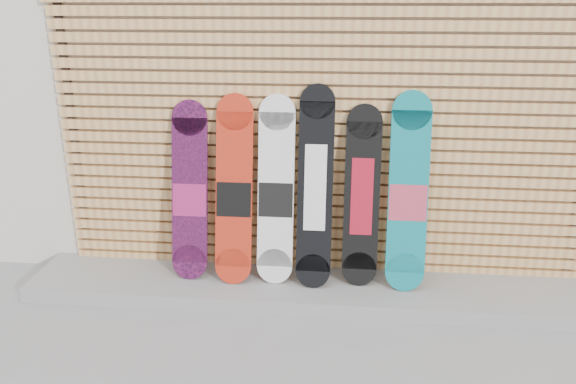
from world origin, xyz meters
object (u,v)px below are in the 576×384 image
(snowboard_0, at_px, (190,192))
(snowboard_5, at_px, (408,194))
(snowboard_1, at_px, (234,191))
(snowboard_4, at_px, (362,197))
(snowboard_3, at_px, (315,188))
(snowboard_2, at_px, (276,192))

(snowboard_0, height_order, snowboard_5, snowboard_5)
(snowboard_0, distance_m, snowboard_5, 1.70)
(snowboard_1, xyz_separation_m, snowboard_4, (0.99, 0.04, -0.02))
(snowboard_3, relative_size, snowboard_5, 1.03)
(snowboard_2, bearing_deg, snowboard_5, -0.71)
(snowboard_4, relative_size, snowboard_5, 0.93)
(snowboard_0, relative_size, snowboard_4, 1.01)
(snowboard_1, relative_size, snowboard_2, 1.00)
(snowboard_1, distance_m, snowboard_4, 0.99)
(snowboard_0, bearing_deg, snowboard_4, 0.65)
(snowboard_4, bearing_deg, snowboard_0, -179.35)
(snowboard_1, bearing_deg, snowboard_3, 0.11)
(snowboard_5, bearing_deg, snowboard_1, -179.65)
(snowboard_0, bearing_deg, snowboard_1, -3.41)
(snowboard_0, bearing_deg, snowboard_3, -1.17)
(snowboard_4, bearing_deg, snowboard_1, -177.87)
(snowboard_0, bearing_deg, snowboard_2, -0.06)
(snowboard_1, relative_size, snowboard_5, 0.97)
(snowboard_3, bearing_deg, snowboard_5, 0.58)
(snowboard_2, bearing_deg, snowboard_4, 1.38)
(snowboard_1, xyz_separation_m, snowboard_2, (0.33, 0.02, 0.00))
(snowboard_1, distance_m, snowboard_3, 0.64)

